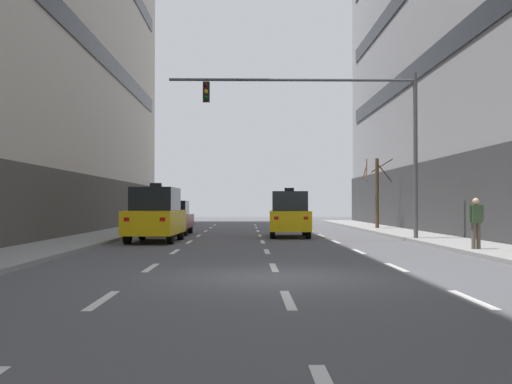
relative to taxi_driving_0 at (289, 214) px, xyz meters
The scene contains 31 objects.
ground_plane 15.86m from the taxi_driving_0, 94.98° to the right, with size 120.00×120.00×0.00m, color #515156.
lane_stripe_l1_s3 19.30m from the taxi_driving_0, 103.21° to the right, with size 0.16×2.00×0.01m, color silver.
lane_stripe_l1_s4 14.49m from the taxi_driving_0, 107.74° to the right, with size 0.16×2.00×0.01m, color silver.
lane_stripe_l1_s5 9.87m from the taxi_driving_0, 116.68° to the right, with size 0.16×2.00×0.01m, color silver.
lane_stripe_l1_s6 5.89m from the taxi_driving_0, 139.47° to the right, with size 0.16×2.00×0.01m, color silver.
lane_stripe_l1_s7 4.70m from the taxi_driving_0, 164.33° to the left, with size 0.16×2.00×0.01m, color silver.
lane_stripe_l1_s8 7.71m from the taxi_driving_0, 125.23° to the left, with size 0.16×2.00×0.01m, color silver.
lane_stripe_l1_s9 12.11m from the taxi_driving_0, 111.40° to the left, with size 0.16×2.00×0.01m, color silver.
lane_stripe_l1_s10 16.86m from the taxi_driving_0, 105.18° to the left, with size 0.16×2.00×0.01m, color silver.
lane_stripe_l2_s3 18.85m from the taxi_driving_0, 94.18° to the right, with size 0.16×2.00×0.01m, color silver.
lane_stripe_l2_s4 13.87m from the taxi_driving_0, 95.70° to the right, with size 0.16×2.00×0.01m, color silver.
lane_stripe_l2_s5 8.94m from the taxi_driving_0, 98.90° to the right, with size 0.16×2.00×0.01m, color silver.
lane_stripe_l2_s6 4.15m from the taxi_driving_0, 110.03° to the right, with size 0.16×2.00×0.01m, color silver.
lane_stripe_l2_s7 2.13m from the taxi_driving_0, 138.02° to the left, with size 0.16×2.00×0.01m, color silver.
lane_stripe_l2_s8 6.47m from the taxi_driving_0, 102.42° to the left, with size 0.16×2.00×0.01m, color silver.
lane_stripe_l2_s9 11.37m from the taxi_driving_0, 96.97° to the left, with size 0.16×2.00×0.01m, color silver.
lane_stripe_l2_s10 16.33m from the taxi_driving_0, 94.83° to the left, with size 0.16×2.00×0.01m, color silver.
lane_stripe_l3_s3 18.87m from the taxi_driving_0, 84.95° to the right, with size 0.16×2.00×0.01m, color silver.
lane_stripe_l3_s4 13.91m from the taxi_driving_0, 83.13° to the right, with size 0.16×2.00×0.01m, color silver.
lane_stripe_l3_s5 8.98m from the taxi_driving_0, 79.29° to the right, with size 0.16×2.00×0.01m, color silver.
lane_stripe_l3_s6 4.25m from the taxi_driving_0, 66.23° to the right, with size 0.16×2.00×0.01m, color silver.
lane_stripe_l3_s7 2.33m from the taxi_driving_0, 36.68° to the left, with size 0.16×2.00×0.01m, color silver.
lane_stripe_l3_s8 6.54m from the taxi_driving_0, 75.11° to the left, with size 0.16×2.00×0.01m, color silver.
lane_stripe_l3_s9 11.41m from the taxi_driving_0, 81.60° to the left, with size 0.16×2.00×0.01m, color silver.
lane_stripe_l3_s10 16.35m from the taxi_driving_0, 84.17° to the left, with size 0.16×2.00×0.01m, color silver.
taxi_driving_0 is the anchor object (origin of this frame).
car_driving_1 6.32m from the taxi_driving_0, 159.09° to the left, with size 1.93×4.62×1.73m.
taxi_driving_2 6.85m from the taxi_driving_0, 148.10° to the right, with size 2.08×4.70×2.44m.
traffic_signal_0 5.65m from the taxi_driving_0, 60.48° to the right, with size 10.47×0.35×6.97m.
street_tree_0 9.23m from the taxi_driving_0, 51.09° to the left, with size 1.97×1.84×4.20m.
pedestrian_0 10.94m from the taxi_driving_0, 61.21° to the right, with size 0.52×0.25×1.62m.
Camera 1 is at (-0.68, -12.88, 1.57)m, focal length 42.25 mm.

